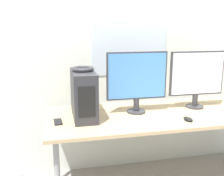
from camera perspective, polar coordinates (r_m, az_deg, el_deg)
name	(u,v)px	position (r m, az deg, el deg)	size (l,w,h in m)	color
wall_back	(144,39)	(2.71, 7.07, 10.52)	(8.00, 0.07, 2.70)	silver
desk	(162,118)	(2.36, 10.76, -6.42)	(2.00, 0.77, 0.74)	tan
pc_tower	(83,94)	(2.17, -6.24, -1.34)	(0.18, 0.47, 0.39)	#2D2D33
headphones	(83,69)	(2.13, -6.38, 4.15)	(0.18, 0.18, 0.03)	#333338
monitor_main	(137,79)	(2.25, 5.45, 1.98)	(0.53, 0.16, 0.53)	#333338
monitor_right_near	(197,76)	(2.51, 17.98, 2.43)	(0.52, 0.16, 0.52)	#333338
keyboard	(152,121)	(2.10, 8.78, -7.13)	(0.48, 0.15, 0.02)	silver
mouse	(188,119)	(2.20, 16.22, -6.49)	(0.06, 0.11, 0.03)	black
cell_phone	(58,122)	(2.12, -11.68, -7.22)	(0.07, 0.14, 0.01)	black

